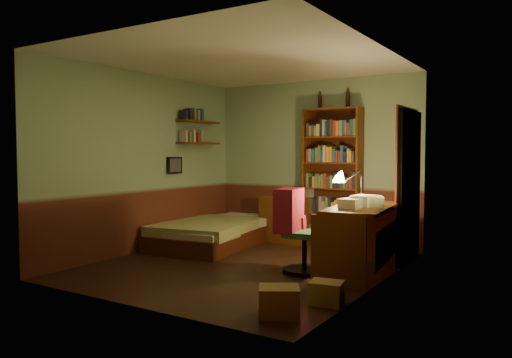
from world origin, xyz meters
The scene contains 24 objects.
floor centered at (0.00, 0.00, -0.01)m, with size 3.50×4.00×0.02m, color black.
ceiling centered at (0.00, 0.00, 2.61)m, with size 3.50×4.00×0.02m, color silver.
wall_back centered at (0.00, 2.01, 1.30)m, with size 3.50×0.02×2.60m, color #85A47F.
wall_left centered at (-1.76, 0.00, 1.30)m, with size 0.02×4.00×2.60m, color #85A47F.
wall_right centered at (1.76, 0.00, 1.30)m, with size 0.02×4.00×2.60m, color #85A47F.
wall_front centered at (0.00, -2.01, 1.30)m, with size 3.50×0.02×2.60m, color #85A47F.
doorway centered at (1.72, 1.30, 1.00)m, with size 0.06×0.90×2.00m, color black.
door_trim centered at (1.69, 1.30, 1.00)m, with size 0.02×0.98×2.08m, color #3E190B.
bed centered at (-1.19, 0.97, 0.33)m, with size 1.19×2.23×0.66m, color olive.
dresser centered at (-0.36, 1.76, 0.37)m, with size 0.83×0.42×0.74m, color #53290E.
mini_stereo centered at (-0.05, 1.89, 0.81)m, with size 0.25×0.20×0.14m, color #B2B2B7.
bookshelf centered at (0.39, 1.85, 1.07)m, with size 0.91×0.28×2.13m, color #53290E.
bottle_left centered at (0.13, 1.96, 2.24)m, with size 0.06×0.06×0.23m, color black.
bottle_right centered at (0.59, 1.96, 2.25)m, with size 0.06×0.06×0.24m, color black.
desk centered at (1.44, 0.34, 0.41)m, with size 0.63×1.53×0.82m, color #53290E.
paper_stack centered at (1.56, 0.33, 0.88)m, with size 0.22×0.30×0.12m, color silver.
desk_lamp centered at (1.37, 0.47, 1.16)m, with size 0.20×0.20×0.68m, color black.
office_chair centered at (0.82, 0.03, 0.57)m, with size 0.57×0.50×1.14m, color #305D3B.
red_jacket centered at (0.55, 0.16, 1.40)m, with size 0.24×0.45×0.53m, color maroon.
wall_shelf_lower centered at (-1.64, 1.10, 1.60)m, with size 0.20×0.90×0.03m, color #53290E.
wall_shelf_upper centered at (-1.64, 1.10, 1.95)m, with size 0.20×0.90×0.03m, color #53290E.
framed_picture centered at (-1.72, 0.60, 1.25)m, with size 0.04×0.32×0.26m, color black.
cardboard_box_a centered at (1.35, -1.53, 0.13)m, with size 0.35×0.28×0.27m, color #9A844A.
cardboard_box_b centered at (1.56, -0.97, 0.11)m, with size 0.31×0.26×0.22m, color #9A844A.
Camera 1 is at (3.48, -5.31, 1.45)m, focal length 35.00 mm.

